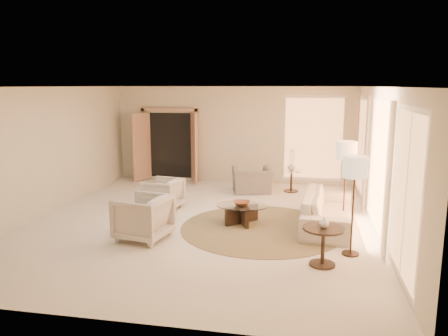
% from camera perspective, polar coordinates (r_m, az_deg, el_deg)
% --- Properties ---
extents(room, '(7.04, 8.04, 2.83)m').
position_cam_1_polar(room, '(8.91, -3.01, 1.50)').
color(room, silver).
rests_on(room, ground).
extents(windows_right, '(0.10, 6.40, 2.40)m').
position_cam_1_polar(windows_right, '(8.88, 19.35, 0.55)').
color(windows_right, '#FFA966').
rests_on(windows_right, room).
extents(window_back_corner, '(1.70, 0.10, 2.40)m').
position_cam_1_polar(window_back_corner, '(12.59, 11.60, 3.78)').
color(window_back_corner, '#FFA966').
rests_on(window_back_corner, room).
extents(curtains_right, '(0.06, 5.20, 2.60)m').
position_cam_1_polar(curtains_right, '(9.76, 18.28, 1.19)').
color(curtains_right, '#C1A88E').
rests_on(curtains_right, room).
extents(french_doors, '(1.95, 0.66, 2.16)m').
position_cam_1_polar(french_doors, '(13.11, -7.13, 2.95)').
color(french_doors, tan).
rests_on(french_doors, room).
extents(area_rug, '(4.23, 4.23, 0.01)m').
position_cam_1_polar(area_rug, '(8.88, 4.93, -7.82)').
color(area_rug, '#483A23').
rests_on(area_rug, room).
extents(sofa, '(1.12, 2.44, 0.69)m').
position_cam_1_polar(sofa, '(9.11, 13.37, -5.36)').
color(sofa, beige).
rests_on(sofa, room).
extents(armchair_left, '(0.84, 0.88, 0.79)m').
position_cam_1_polar(armchair_left, '(10.20, -7.98, -3.17)').
color(armchair_left, beige).
rests_on(armchair_left, room).
extents(armchair_right, '(0.98, 1.03, 0.91)m').
position_cam_1_polar(armchair_right, '(8.28, -10.53, -6.09)').
color(armchair_right, beige).
rests_on(armchair_right, room).
extents(accent_chair, '(1.15, 0.90, 0.89)m').
position_cam_1_polar(accent_chair, '(11.67, 3.68, -1.07)').
color(accent_chair, gray).
rests_on(accent_chair, room).
extents(coffee_table, '(1.25, 1.25, 0.39)m').
position_cam_1_polar(coffee_table, '(9.09, 2.33, -5.77)').
color(coffee_table, black).
rests_on(coffee_table, room).
extents(end_table, '(0.67, 0.67, 0.63)m').
position_cam_1_polar(end_table, '(7.16, 12.83, -9.09)').
color(end_table, black).
rests_on(end_table, room).
extents(side_table, '(0.50, 0.50, 0.58)m').
position_cam_1_polar(side_table, '(11.89, 8.77, -1.40)').
color(side_table, '#2D2119').
rests_on(side_table, room).
extents(floor_lamp_near, '(0.42, 0.42, 1.73)m').
position_cam_1_polar(floor_lamp_near, '(9.08, 15.70, 1.75)').
color(floor_lamp_near, '#2D2119').
rests_on(floor_lamp_near, room).
extents(floor_lamp_far, '(0.41, 0.41, 1.69)m').
position_cam_1_polar(floor_lamp_far, '(7.46, 16.74, -0.44)').
color(floor_lamp_far, '#2D2119').
rests_on(floor_lamp_far, room).
extents(bowl, '(0.38, 0.38, 0.08)m').
position_cam_1_polar(bowl, '(9.03, 2.33, -4.62)').
color(bowl, brown).
rests_on(bowl, coffee_table).
extents(end_vase, '(0.21, 0.21, 0.17)m').
position_cam_1_polar(end_vase, '(7.07, 12.93, -6.98)').
color(end_vase, silver).
rests_on(end_vase, end_table).
extents(side_vase, '(0.25, 0.25, 0.22)m').
position_cam_1_polar(side_vase, '(11.82, 8.82, 0.19)').
color(side_vase, silver).
rests_on(side_vase, side_table).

